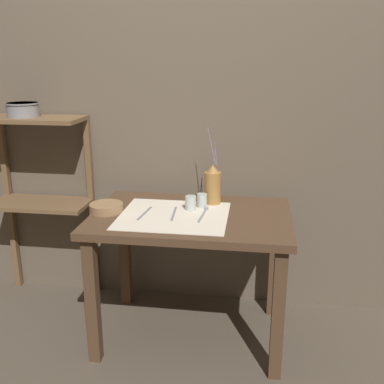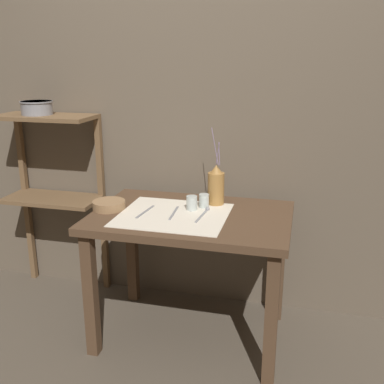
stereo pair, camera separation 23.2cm
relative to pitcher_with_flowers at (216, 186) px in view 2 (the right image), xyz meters
name	(u,v)px [view 2 (the right image)]	position (x,y,z in m)	size (l,w,h in m)	color
ground_plane	(191,333)	(-0.09, -0.19, -0.83)	(12.00, 12.00, 0.00)	brown
stone_wall_back	(210,113)	(-0.09, 0.27, 0.37)	(7.00, 0.06, 2.40)	brown
wooden_table	(191,234)	(-0.09, -0.19, -0.22)	(1.04, 0.70, 0.73)	#4C3523
wooden_shelf_unit	(53,171)	(-1.07, 0.11, -0.01)	(0.60, 0.29, 1.18)	brown
linen_cloth	(173,215)	(-0.18, -0.23, -0.10)	(0.56, 0.50, 0.00)	beige
pitcher_with_flowers	(216,186)	(0.00, 0.00, 0.00)	(0.09, 0.09, 0.43)	olive
wooden_bowl	(109,205)	(-0.54, -0.22, -0.08)	(0.18, 0.18, 0.05)	#8E6B47
glass_tumbler_near	(192,203)	(-0.10, -0.13, -0.06)	(0.06, 0.06, 0.08)	#B7C1BC
glass_tumbler_far	(204,201)	(-0.05, -0.07, -0.07)	(0.06, 0.06, 0.07)	#B7C1BC
fork_outer	(145,212)	(-0.33, -0.23, -0.10)	(0.03, 0.21, 0.00)	gray
fork_inner	(174,213)	(-0.18, -0.21, -0.10)	(0.03, 0.21, 0.00)	gray
spoon_inner	(205,212)	(-0.03, -0.16, -0.10)	(0.03, 0.22, 0.02)	gray
metal_pot_large	(37,107)	(-1.12, 0.08, 0.39)	(0.19, 0.19, 0.08)	gray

